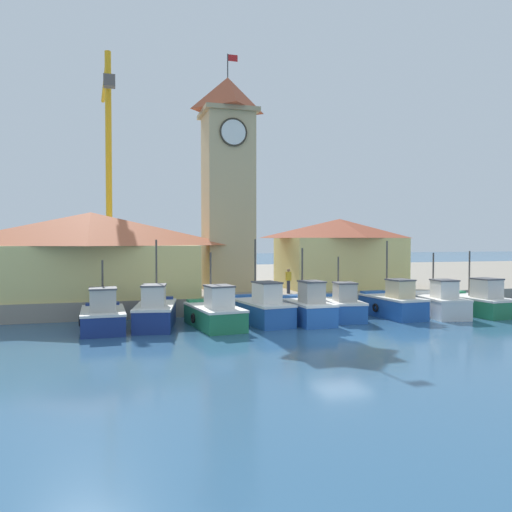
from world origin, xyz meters
TOP-DOWN VIEW (x-y plane):
  - ground_plane at (0.00, 0.00)m, footprint 300.00×300.00m
  - quay_wharf at (0.00, 28.03)m, footprint 120.00×40.00m
  - fishing_boat_far_left at (-10.77, 4.71)m, footprint 2.27×4.31m
  - fishing_boat_left_outer at (-8.16, 5.15)m, footprint 2.72×5.15m
  - fishing_boat_left_inner at (-5.22, 4.11)m, footprint 2.62×4.90m
  - fishing_boat_mid_left at (-2.53, 4.79)m, footprint 2.66×5.21m
  - fishing_boat_center at (-0.09, 4.16)m, footprint 2.04×4.39m
  - fishing_boat_mid_right at (2.32, 4.86)m, footprint 2.39×4.39m
  - fishing_boat_right_inner at (5.56, 4.67)m, footprint 2.25×4.56m
  - fishing_boat_right_outer at (8.36, 4.24)m, footprint 2.47×4.58m
  - fishing_boat_far_right at (11.02, 4.09)m, footprint 2.54×4.81m
  - clock_tower at (-2.56, 12.63)m, footprint 3.69×3.69m
  - warehouse_left at (-11.57, 11.41)m, footprint 13.15×6.89m
  - warehouse_right at (5.85, 12.47)m, footprint 8.82×5.91m
  - port_crane_near at (-10.55, 26.09)m, footprint 2.00×7.87m
  - dock_worker_near_tower at (0.73, 9.36)m, footprint 0.34×0.22m

SIDE VIEW (x-z plane):
  - ground_plane at x=0.00m, z-range 0.00..0.00m
  - quay_wharf at x=0.00m, z-range 0.00..1.06m
  - fishing_boat_far_left at x=-10.77m, z-range -1.03..2.48m
  - fishing_boat_mid_right at x=2.32m, z-range -1.05..2.51m
  - fishing_boat_far_right at x=11.02m, z-range -1.18..2.68m
  - fishing_boat_left_inner at x=-5.22m, z-range -1.19..2.69m
  - fishing_boat_right_outer at x=8.36m, z-range -1.12..2.65m
  - fishing_boat_left_outer at x=-8.16m, z-range -1.50..3.05m
  - fishing_boat_right_inner at x=5.56m, z-range -1.46..3.03m
  - fishing_boat_mid_left at x=-2.53m, z-range -1.50..3.07m
  - fishing_boat_center at x=-0.09m, z-range -1.25..2.83m
  - dock_worker_near_tower at x=0.73m, z-range 1.09..2.71m
  - warehouse_right at x=5.85m, z-range 1.12..6.17m
  - warehouse_left at x=-11.57m, z-range 1.11..6.32m
  - clock_tower at x=-2.56m, z-range 0.61..16.91m
  - port_crane_near at x=-10.55m, z-range -1.16..19.30m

